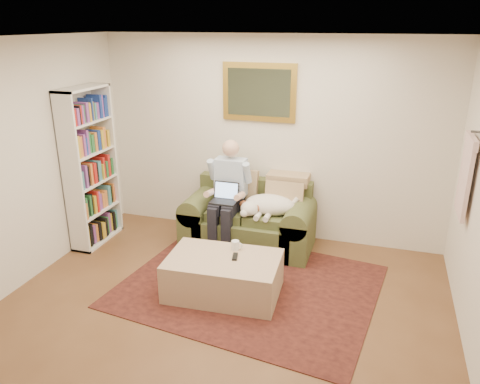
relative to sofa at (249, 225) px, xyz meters
The scene contains 12 objects.
room_shell 1.99m from the sofa, 85.02° to the right, with size 4.51×5.00×2.61m.
rug 1.06m from the sofa, 73.39° to the right, with size 2.65×2.12×0.01m, color black.
sofa is the anchor object (origin of this frame).
seated_man 0.49m from the sofa, 148.55° to the right, with size 0.54×0.77×1.37m, color #8CABD8, non-canonical shape.
laptop 0.54m from the sofa, 138.98° to the right, with size 0.32×0.25×0.23m.
sleeping_dog 0.46m from the sofa, 15.74° to the right, with size 0.67×0.42×0.25m, color white, non-canonical shape.
ottoman 1.20m from the sofa, 86.47° to the right, with size 1.16×0.74×0.42m, color tan.
coffee_mug 1.00m from the sofa, 82.22° to the right, with size 0.08×0.08×0.10m, color white.
tv_remote 1.17m from the sofa, 80.82° to the right, with size 0.05×0.15×0.02m, color black.
bookshelf 2.13m from the sofa, 166.92° to the right, with size 0.28×0.80×2.00m, color white, non-canonical shape.
wall_mirror 1.67m from the sofa, 90.00° to the left, with size 0.94×0.04×0.72m.
hanging_shirt 2.61m from the sofa, 10.98° to the right, with size 0.06×0.52×0.90m, color beige, non-canonical shape.
Camera 1 is at (1.37, -3.21, 2.73)m, focal length 35.00 mm.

